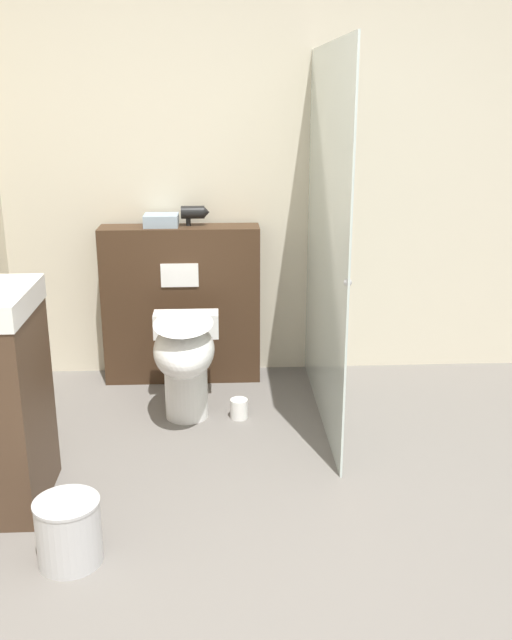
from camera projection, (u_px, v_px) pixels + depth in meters
The scene contains 9 objects.
ground_plane at pixel (272, 615), 2.45m from camera, with size 12.00×12.00×0.00m, color slate.
wall_back at pixel (245, 173), 4.29m from camera, with size 8.00×0.06×2.50m.
partition_panel at pixel (182, 304), 4.34m from camera, with size 0.95×0.23×0.96m.
shower_glass at pixel (325, 242), 3.69m from camera, with size 0.04×1.41×1.94m.
toilet at pixel (185, 356), 3.80m from camera, with size 0.36×0.62×0.58m.
hair_drier at pixel (194, 213), 4.20m from camera, with size 0.17×0.08×0.12m.
folded_towel at pixel (161, 220), 4.19m from camera, with size 0.20×0.17×0.07m.
spare_toilet_roll at pixel (239, 409), 3.91m from camera, with size 0.10×0.10×0.11m.
waste_bin at pixel (69, 531), 2.69m from camera, with size 0.25×0.25×0.26m.
Camera 1 is at (-0.16, -2.02, 1.72)m, focal length 40.00 mm.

